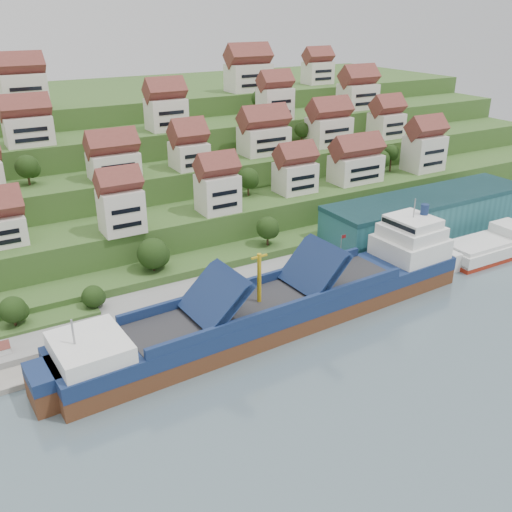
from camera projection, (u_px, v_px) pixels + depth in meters
ground at (298, 314)px, 115.37m from camera, size 300.00×300.00×0.00m
quay at (333, 262)px, 135.95m from camera, size 180.00×14.00×2.20m
hillside at (129, 155)px, 193.09m from camera, size 260.00×128.00×31.00m
hillside_village at (188, 140)px, 154.49m from camera, size 158.04×64.91×29.49m
hillside_trees at (164, 205)px, 134.74m from camera, size 136.93×62.82×30.40m
warehouse at (427, 213)px, 149.70m from camera, size 60.00×15.00×10.00m
flagpole at (341, 249)px, 128.79m from camera, size 1.28×0.16×8.00m
cargo_ship at (288, 305)px, 111.67m from camera, size 87.37×18.11×19.36m
second_ship at (492, 247)px, 141.53m from camera, size 26.98×10.01×7.82m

